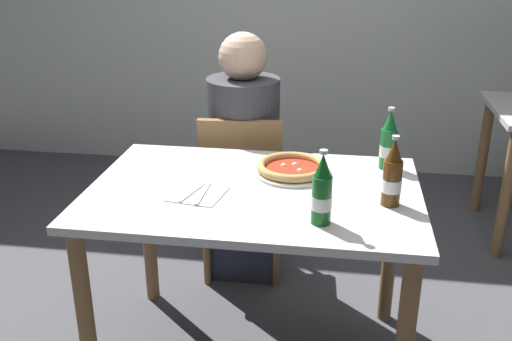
% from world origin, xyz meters
% --- Properties ---
extents(dining_table_main, '(1.20, 0.80, 0.75)m').
position_xyz_m(dining_table_main, '(0.00, 0.00, 0.64)').
color(dining_table_main, silver).
rests_on(dining_table_main, ground_plane).
extents(chair_behind_table, '(0.43, 0.43, 0.85)m').
position_xyz_m(chair_behind_table, '(-0.15, 0.61, 0.48)').
color(chair_behind_table, olive).
rests_on(chair_behind_table, ground_plane).
extents(diner_seated, '(0.34, 0.34, 1.21)m').
position_xyz_m(diner_seated, '(-0.15, 0.66, 0.58)').
color(diner_seated, '#2D3342').
rests_on(diner_seated, ground_plane).
extents(pizza_margherita_near, '(0.30, 0.30, 0.04)m').
position_xyz_m(pizza_margherita_near, '(0.12, 0.16, 0.77)').
color(pizza_margherita_near, white).
rests_on(pizza_margherita_near, dining_table_main).
extents(beer_bottle_left, '(0.07, 0.07, 0.25)m').
position_xyz_m(beer_bottle_left, '(0.49, 0.28, 0.85)').
color(beer_bottle_left, '#196B2D').
rests_on(beer_bottle_left, dining_table_main).
extents(beer_bottle_center, '(0.07, 0.07, 0.25)m').
position_xyz_m(beer_bottle_center, '(0.48, -0.07, 0.85)').
color(beer_bottle_center, '#512D0F').
rests_on(beer_bottle_center, dining_table_main).
extents(beer_bottle_right, '(0.07, 0.07, 0.25)m').
position_xyz_m(beer_bottle_right, '(0.25, -0.24, 0.85)').
color(beer_bottle_right, '#14591E').
rests_on(beer_bottle_right, dining_table_main).
extents(napkin_with_cutlery, '(0.21, 0.21, 0.01)m').
position_xyz_m(napkin_with_cutlery, '(-0.19, -0.08, 0.75)').
color(napkin_with_cutlery, white).
rests_on(napkin_with_cutlery, dining_table_main).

